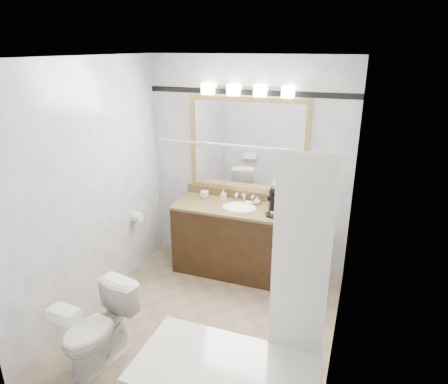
# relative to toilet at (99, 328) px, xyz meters

# --- Properties ---
(room) EXTENTS (2.42, 2.62, 2.52)m
(room) POSITION_rel_toilet_xyz_m (0.66, 0.78, 0.91)
(room) COLOR gray
(room) RESTS_ON ground
(vanity) EXTENTS (1.53, 0.58, 0.97)m
(vanity) POSITION_rel_toilet_xyz_m (0.66, 1.79, 0.10)
(vanity) COLOR black
(vanity) RESTS_ON ground
(mirror) EXTENTS (1.40, 0.04, 1.10)m
(mirror) POSITION_rel_toilet_xyz_m (0.66, 2.06, 1.16)
(mirror) COLOR #AB8D4D
(mirror) RESTS_ON room
(vanity_light_bar) EXTENTS (1.02, 0.14, 0.12)m
(vanity_light_bar) POSITION_rel_toilet_xyz_m (0.66, 2.01, 1.79)
(vanity_light_bar) COLOR silver
(vanity_light_bar) RESTS_ON room
(accent_stripe) EXTENTS (2.40, 0.01, 0.06)m
(accent_stripe) POSITION_rel_toilet_xyz_m (0.66, 2.07, 1.76)
(accent_stripe) COLOR black
(accent_stripe) RESTS_ON room
(bathtub) EXTENTS (1.30, 0.75, 1.96)m
(bathtub) POSITION_rel_toilet_xyz_m (1.21, -0.12, -0.06)
(bathtub) COLOR white
(bathtub) RESTS_ON ground
(tp_roll) EXTENTS (0.11, 0.12, 0.12)m
(tp_roll) POSITION_rel_toilet_xyz_m (-0.48, 1.44, 0.36)
(tp_roll) COLOR white
(tp_roll) RESTS_ON room
(toilet) EXTENTS (0.51, 0.73, 0.68)m
(toilet) POSITION_rel_toilet_xyz_m (0.00, 0.00, 0.00)
(toilet) COLOR white
(toilet) RESTS_ON ground
(tissue_box) EXTENTS (0.23, 0.14, 0.09)m
(tissue_box) POSITION_rel_toilet_xyz_m (0.00, -0.34, 0.39)
(tissue_box) COLOR white
(tissue_box) RESTS_ON toilet
(coffee_maker) EXTENTS (0.17, 0.21, 0.33)m
(coffee_maker) POSITION_rel_toilet_xyz_m (1.08, 1.73, 0.68)
(coffee_maker) COLOR black
(coffee_maker) RESTS_ON vanity
(cup_left) EXTENTS (0.13, 0.13, 0.08)m
(cup_left) POSITION_rel_toilet_xyz_m (0.17, 1.93, 0.55)
(cup_left) COLOR white
(cup_left) RESTS_ON vanity
(cup_right) EXTENTS (0.11, 0.11, 0.09)m
(cup_right) POSITION_rel_toilet_xyz_m (0.18, 1.92, 0.55)
(cup_right) COLOR white
(cup_right) RESTS_ON vanity
(soap_bottle_a) EXTENTS (0.06, 0.06, 0.12)m
(soap_bottle_a) POSITION_rel_toilet_xyz_m (0.41, 1.94, 0.57)
(soap_bottle_a) COLOR white
(soap_bottle_a) RESTS_ON vanity
(soap_bottle_b) EXTENTS (0.09, 0.09, 0.09)m
(soap_bottle_b) POSITION_rel_toilet_xyz_m (0.83, 1.94, 0.56)
(soap_bottle_b) COLOR white
(soap_bottle_b) RESTS_ON vanity
(soap_bar) EXTENTS (0.10, 0.07, 0.03)m
(soap_bar) POSITION_rel_toilet_xyz_m (0.74, 1.91, 0.52)
(soap_bar) COLOR beige
(soap_bar) RESTS_ON vanity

